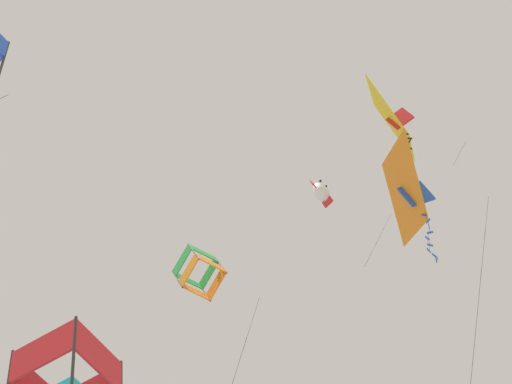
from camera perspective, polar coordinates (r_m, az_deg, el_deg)
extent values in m
pyramid|color=yellow|center=(27.29, 9.16, 4.87)|extent=(0.78, 2.80, 1.68)
cube|color=red|center=(27.14, 9.64, 4.89)|extent=(0.91, 0.08, 0.99)
cube|color=red|center=(27.92, 8.50, 5.48)|extent=(0.13, 0.70, 0.19)
cylinder|color=#47474C|center=(26.48, 10.00, 3.98)|extent=(0.01, 0.01, 0.23)
cube|color=black|center=(26.38, 10.04, 3.84)|extent=(0.17, 0.06, 0.06)
cylinder|color=#47474C|center=(26.30, 10.15, 3.70)|extent=(0.05, 0.08, 0.23)
cube|color=black|center=(26.21, 10.27, 3.57)|extent=(0.16, 0.11, 0.06)
cylinder|color=#47474C|center=(26.10, 10.27, 3.46)|extent=(0.07, 0.02, 0.23)
cube|color=black|center=(26.00, 10.27, 3.36)|extent=(0.15, 0.12, 0.06)
cylinder|color=#47474C|center=(25.92, 10.27, 3.14)|extent=(0.07, 0.07, 0.23)
cube|color=black|center=(25.85, 10.27, 2.93)|extent=(0.11, 0.15, 0.06)
cylinder|color=#47474C|center=(24.62, 13.56, 2.64)|extent=(0.08, 2.83, 4.39)
cube|color=green|center=(23.54, -3.55, -4.12)|extent=(0.58, 0.90, 0.42)
cube|color=green|center=(23.69, -4.61, -5.93)|extent=(0.58, 0.90, 0.42)
cube|color=green|center=(23.76, -3.19, -5.47)|extent=(0.92, 0.42, 0.83)
cube|color=green|center=(23.47, -4.98, -4.58)|extent=(0.92, 0.42, 0.83)
cube|color=orange|center=(22.73, -3.06, -4.79)|extent=(0.58, 0.90, 0.42)
cube|color=orange|center=(22.89, -4.16, -6.65)|extent=(0.58, 0.90, 0.42)
cube|color=orange|center=(22.96, -2.69, -6.18)|extent=(0.92, 0.42, 0.83)
cube|color=orange|center=(22.65, -4.54, -5.26)|extent=(0.92, 0.42, 0.83)
cylinder|color=#332D28|center=(23.29, -2.40, -4.91)|extent=(0.67, 0.32, 1.25)
cylinder|color=#332D28|center=(22.98, -4.22, -3.99)|extent=(0.67, 0.32, 1.25)
cylinder|color=#332D28|center=(23.44, -3.48, -6.72)|extent=(0.67, 0.32, 1.25)
cylinder|color=#332D28|center=(23.14, -5.30, -5.83)|extent=(0.67, 0.32, 1.25)
cylinder|color=#47474C|center=(20.36, -0.90, -10.59)|extent=(0.41, 2.23, 5.55)
ellipsoid|color=white|center=(27.92, 4.43, -0.05)|extent=(0.87, 0.68, 1.21)
cube|color=red|center=(28.18, 4.72, -0.28)|extent=(0.17, 0.41, 0.25)
cube|color=red|center=(27.88, 3.98, 0.41)|extent=(0.17, 0.41, 0.25)
cube|color=red|center=(27.36, 4.84, -0.67)|extent=(0.44, 0.11, 0.44)
sphere|color=black|center=(28.28, 4.72, 0.38)|extent=(0.12, 0.11, 0.11)
sphere|color=black|center=(28.12, 4.34, 0.74)|extent=(0.12, 0.11, 0.11)
cylinder|color=#47474C|center=(25.00, 8.26, -3.07)|extent=(0.03, 2.97, 5.08)
pyramid|color=orange|center=(25.07, 10.06, 0.09)|extent=(2.05, 3.18, 1.92)
cube|color=blue|center=(24.96, 10.70, -0.12)|extent=(0.95, 0.50, 1.12)
cube|color=blue|center=(25.67, 9.19, 1.17)|extent=(0.45, 0.76, 0.22)
cylinder|color=#47474C|center=(24.28, 11.18, -1.40)|extent=(0.04, 0.04, 0.23)
cube|color=blue|center=(24.18, 11.24, -1.54)|extent=(0.14, 0.13, 0.06)
cylinder|color=#47474C|center=(24.10, 11.36, -1.73)|extent=(0.06, 0.07, 0.23)
cube|color=blue|center=(24.03, 11.49, -1.92)|extent=(0.16, 0.10, 0.06)
cylinder|color=#47474C|center=(23.94, 11.52, -2.10)|extent=(0.02, 0.03, 0.23)
cube|color=blue|center=(23.86, 11.54, -2.28)|extent=(0.07, 0.17, 0.06)
cylinder|color=#47474C|center=(23.78, 11.58, -2.48)|extent=(0.03, 0.02, 0.23)
cube|color=blue|center=(23.70, 11.61, -2.68)|extent=(0.17, 0.06, 0.06)
cylinder|color=#47474C|center=(23.60, 11.52, -2.87)|extent=(0.07, 0.11, 0.23)
cube|color=blue|center=(23.50, 11.43, -3.05)|extent=(0.07, 0.17, 0.06)
cylinder|color=#47474C|center=(23.44, 11.52, -3.28)|extent=(0.07, 0.02, 0.23)
cube|color=blue|center=(23.37, 11.61, -3.51)|extent=(0.13, 0.14, 0.06)
cylinder|color=#47474C|center=(23.28, 11.57, -3.68)|extent=(0.07, 0.07, 0.23)
cube|color=blue|center=(23.18, 11.52, -3.86)|extent=(0.04, 0.17, 0.06)
cylinder|color=#47474C|center=(23.10, 11.70, -4.02)|extent=(0.04, 0.12, 0.23)
cube|color=blue|center=(23.02, 11.88, -4.19)|extent=(0.06, 0.17, 0.06)
cylinder|color=#47474C|center=(22.91, 11.97, -4.33)|extent=(0.05, 0.06, 0.23)
cube|color=blue|center=(22.81, 12.05, -4.47)|extent=(0.10, 0.16, 0.06)
cylinder|color=#47474C|center=(20.89, 14.84, -5.82)|extent=(1.33, 2.28, 7.96)
cube|color=red|center=(12.92, -10.53, -10.81)|extent=(0.17, 1.15, 0.61)
cube|color=red|center=(12.87, -14.16, -10.32)|extent=(1.23, 0.08, 0.78)
cylinder|color=#332D28|center=(12.20, -12.18, -11.13)|extent=(0.32, 0.06, 1.83)
cylinder|color=#332D28|center=(19.51, -16.68, 8.25)|extent=(0.38, 0.08, 2.28)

